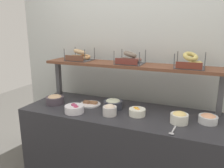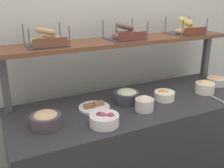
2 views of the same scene
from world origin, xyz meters
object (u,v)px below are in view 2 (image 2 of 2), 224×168
(bowl_hummus, at_px, (46,119))
(serving_spoon_near_plate, at_px, (222,101))
(serving_plate_white, at_px, (94,107))
(bowl_egg_salad, at_px, (205,87))
(bowl_fruit_salad, at_px, (164,95))
(bowl_tuna_salad, at_px, (127,96))
(bowl_beet_salad, at_px, (104,119))
(bagel_basket_poppy, at_px, (125,33))
(bagel_basket_sesame, at_px, (46,39))
(bowl_potato_salad, at_px, (144,103))
(bagel_basket_plain, at_px, (186,28))
(bowl_lox_spread, at_px, (216,80))

(bowl_hummus, bearing_deg, serving_spoon_near_plate, -9.15)
(serving_plate_white, distance_m, serving_spoon_near_plate, 0.96)
(bowl_egg_salad, bearing_deg, bowl_fruit_salad, 175.75)
(bowl_tuna_salad, bearing_deg, bowl_hummus, -169.79)
(bowl_tuna_salad, bearing_deg, bowl_beet_salad, -140.08)
(bowl_fruit_salad, distance_m, bowl_tuna_salad, 0.29)
(bowl_egg_salad, xyz_separation_m, serving_spoon_near_plate, (-0.02, -0.20, -0.04))
(bowl_hummus, bearing_deg, bowl_beet_salad, -22.74)
(bowl_fruit_salad, distance_m, serving_plate_white, 0.55)
(bowl_fruit_salad, relative_size, bagel_basket_poppy, 0.55)
(bagel_basket_sesame, relative_size, bagel_basket_poppy, 1.00)
(bowl_potato_salad, bearing_deg, bowl_fruit_salad, 21.23)
(bowl_egg_salad, bearing_deg, bagel_basket_plain, 85.32)
(bagel_basket_poppy, distance_m, bagel_basket_plain, 0.59)
(bowl_beet_salad, distance_m, serving_plate_white, 0.26)
(serving_spoon_near_plate, bearing_deg, bowl_hummus, 170.85)
(bowl_egg_salad, height_order, serving_plate_white, bowl_egg_salad)
(bowl_lox_spread, bearing_deg, bagel_basket_poppy, 163.48)
(bowl_beet_salad, relative_size, bagel_basket_plain, 0.68)
(bagel_basket_poppy, relative_size, bagel_basket_plain, 1.01)
(bagel_basket_sesame, bearing_deg, bowl_potato_salad, -36.68)
(bagel_basket_poppy, bearing_deg, bowl_fruit_salad, -59.25)
(bowl_hummus, xyz_separation_m, bagel_basket_sesame, (0.12, 0.35, 0.43))
(serving_plate_white, distance_m, bagel_basket_poppy, 0.63)
(serving_spoon_near_plate, xyz_separation_m, bagel_basket_plain, (0.05, 0.53, 0.47))
(serving_plate_white, height_order, serving_spoon_near_plate, serving_plate_white)
(bowl_beet_salad, bearing_deg, bagel_basket_sesame, 113.67)
(bowl_beet_salad, relative_size, bagel_basket_poppy, 0.67)
(bowl_fruit_salad, distance_m, bowl_hummus, 0.91)
(bowl_tuna_salad, relative_size, bagel_basket_plain, 0.70)
(bowl_egg_salad, distance_m, serving_plate_white, 0.93)
(bowl_hummus, bearing_deg, bagel_basket_poppy, 24.81)
(serving_plate_white, relative_size, bagel_basket_plain, 0.81)
(bowl_hummus, distance_m, bagel_basket_poppy, 0.91)
(serving_spoon_near_plate, relative_size, bagel_basket_poppy, 0.63)
(bowl_fruit_salad, bearing_deg, bagel_basket_plain, 35.70)
(bowl_hummus, xyz_separation_m, bagel_basket_plain, (1.32, 0.32, 0.43))
(bowl_tuna_salad, relative_size, serving_plate_white, 0.87)
(bowl_fruit_salad, distance_m, bowl_lox_spread, 0.62)
(bagel_basket_sesame, distance_m, bagel_basket_poppy, 0.61)
(bowl_fruit_salad, height_order, bagel_basket_poppy, bagel_basket_poppy)
(bowl_potato_salad, distance_m, bowl_tuna_salad, 0.18)
(bowl_fruit_salad, bearing_deg, bowl_lox_spread, 6.66)
(bagel_basket_sesame, relative_size, bagel_basket_plain, 1.01)
(bowl_egg_salad, distance_m, serving_spoon_near_plate, 0.21)
(bowl_hummus, relative_size, bowl_tuna_salad, 0.99)
(bowl_egg_salad, distance_m, bowl_tuna_salad, 0.67)
(bowl_hummus, height_order, bowl_tuna_salad, same)
(bowl_hummus, height_order, bagel_basket_plain, bagel_basket_plain)
(bagel_basket_poppy, bearing_deg, serving_plate_white, -148.47)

